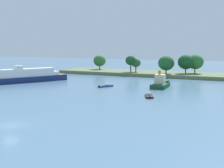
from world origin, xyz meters
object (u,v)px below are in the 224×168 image
(small_motorboat, at_px, (106,86))
(fishing_skiff, at_px, (149,96))
(tugboat, at_px, (160,83))
(white_riverboat, at_px, (29,76))

(small_motorboat, xyz_separation_m, fishing_skiff, (16.62, -10.76, -0.00))
(small_motorboat, distance_m, fishing_skiff, 19.80)
(tugboat, height_order, small_motorboat, tugboat)
(tugboat, distance_m, fishing_skiff, 16.05)
(small_motorboat, height_order, white_riverboat, white_riverboat)
(small_motorboat, relative_size, white_riverboat, 0.20)
(small_motorboat, height_order, fishing_skiff, small_motorboat)
(white_riverboat, bearing_deg, tugboat, 7.31)
(small_motorboat, bearing_deg, tugboat, 19.09)
(tugboat, bearing_deg, small_motorboat, -160.91)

